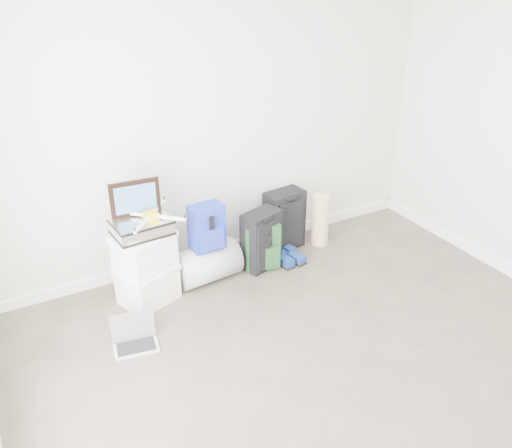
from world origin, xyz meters
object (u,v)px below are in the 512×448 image
boxes_stack (146,268)px  carry_on (285,220)px  large_suitcase (262,240)px  laptop (135,339)px  briefcase (142,227)px  duffel_bag (208,263)px

boxes_stack → carry_on: bearing=-12.2°
large_suitcase → laptop: 1.56m
large_suitcase → laptop: (-1.45, -0.54, -0.23)m
briefcase → carry_on: bearing=4.5°
briefcase → duffel_bag: 0.81m
large_suitcase → laptop: bearing=-177.5°
briefcase → carry_on: 1.62m
boxes_stack → large_suitcase: boxes_stack is taller
briefcase → laptop: size_ratio=1.21×
briefcase → boxes_stack: bearing=-4.1°
briefcase → large_suitcase: (1.15, 0.01, -0.44)m
large_suitcase → carry_on: bearing=11.7°
laptop → boxes_stack: bearing=70.5°
briefcase → laptop: (-0.30, -0.52, -0.68)m
briefcase → laptop: bearing=-123.6°
boxes_stack → duffel_bag: boxes_stack is taller
briefcase → carry_on: briefcase is taller
duffel_bag → large_suitcase: size_ratio=0.99×
carry_on → laptop: carry_on is taller
boxes_stack → laptop: 0.66m
large_suitcase → duffel_bag: bearing=158.4°
briefcase → large_suitcase: size_ratio=0.78×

